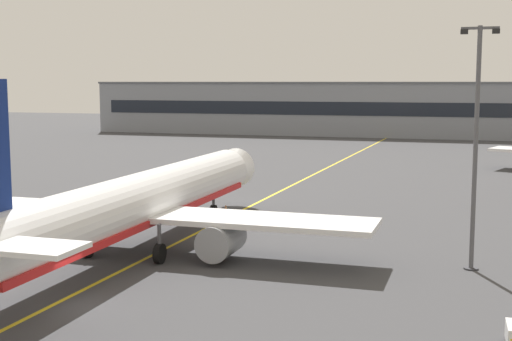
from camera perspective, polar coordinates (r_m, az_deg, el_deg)
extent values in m
plane|color=#3D3D3F|center=(38.46, -14.70, -10.50)|extent=(400.00, 400.00, 0.00)
cube|color=yellow|center=(65.14, -0.73, -3.02)|extent=(6.04, 179.92, 0.01)
cylinder|color=white|center=(48.10, -9.62, -2.54)|extent=(4.05, 36.03, 3.80)
cone|color=white|center=(65.69, -1.97, 0.14)|extent=(3.63, 2.63, 3.61)
cube|color=red|center=(48.28, -9.59, -3.76)|extent=(3.96, 33.15, 0.44)
cube|color=black|center=(63.83, -2.54, 0.53)|extent=(2.86, 1.12, 0.60)
cube|color=white|center=(48.77, -9.28, -3.42)|extent=(32.03, 5.02, 0.36)
cylinder|color=gray|center=(51.22, -15.99, -4.48)|extent=(2.33, 3.62, 2.30)
cylinder|color=black|center=(52.74, -14.88, -4.11)|extent=(1.96, 0.19, 1.95)
cylinder|color=gray|center=(45.69, -2.81, -5.60)|extent=(2.33, 3.62, 2.30)
cylinder|color=black|center=(47.38, -2.04, -5.14)|extent=(1.96, 0.19, 1.95)
cylinder|color=#4C4C51|center=(61.51, -3.44, -2.25)|extent=(0.24, 0.24, 1.60)
cylinder|color=black|center=(61.69, -3.44, -3.19)|extent=(0.41, 0.90, 0.90)
cylinder|color=#4C4C51|center=(47.94, -13.44, -4.76)|extent=(0.24, 0.24, 1.60)
cylinder|color=black|center=(48.18, -13.40, -6.07)|extent=(0.41, 1.30, 1.30)
cylinder|color=#4C4C51|center=(45.53, -7.79, -5.26)|extent=(0.24, 0.24, 1.60)
cylinder|color=black|center=(45.79, -7.76, -6.64)|extent=(0.41, 1.30, 1.30)
cylinder|color=#515156|center=(44.89, 17.25, 1.59)|extent=(0.28, 0.28, 14.83)
cylinder|color=#333338|center=(46.14, 16.91, -7.54)|extent=(0.90, 0.90, 0.10)
cube|color=#515156|center=(44.81, 17.60, 10.87)|extent=(2.20, 0.16, 0.16)
cube|color=black|center=(44.80, 16.42, 10.66)|extent=(0.44, 0.36, 0.28)
cube|color=black|center=(44.81, 18.76, 10.57)|extent=(0.44, 0.36, 0.28)
cone|color=orange|center=(63.82, -2.45, -3.00)|extent=(0.36, 0.36, 0.55)
cylinder|color=white|center=(63.81, -2.45, -2.97)|extent=(0.23, 0.23, 0.07)
cube|color=orange|center=(63.87, -2.45, -3.23)|extent=(0.44, 0.44, 0.03)
cube|color=gray|center=(152.87, 13.90, 4.71)|extent=(148.47, 12.00, 11.13)
cube|color=black|center=(146.82, 13.77, 4.78)|extent=(142.53, 0.12, 2.80)
cube|color=#595C63|center=(152.75, 13.97, 6.87)|extent=(148.87, 12.40, 0.40)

